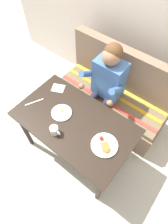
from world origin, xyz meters
The scene contains 10 objects.
ground_plane centered at (0.00, 0.00, 0.00)m, with size 8.00×8.00×0.00m, color beige.
back_wall centered at (0.00, 1.27, 1.30)m, with size 4.40×0.10×2.60m, color beige.
table centered at (0.00, 0.00, 0.65)m, with size 1.20×0.70×0.73m.
couch centered at (0.00, 0.76, 0.33)m, with size 1.44×0.56×1.00m.
person centered at (-0.05, 0.59, 0.74)m, with size 0.45×0.61×1.21m.
plate_breakfast centered at (0.38, -0.03, 0.74)m, with size 0.25×0.25×0.05m.
plate_eggs centered at (-0.16, -0.01, 0.74)m, with size 0.21×0.21×0.04m.
coffee_mug centered at (-0.06, -0.21, 0.78)m, with size 0.12×0.08×0.09m.
napkin centered at (-0.42, 0.21, 0.73)m, with size 0.14×0.12×0.01m, color silver.
knife centered at (-0.48, -0.08, 0.73)m, with size 0.01×0.20×0.01m, color silver.
Camera 1 is at (0.67, -0.69, 2.31)m, focal length 30.14 mm.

